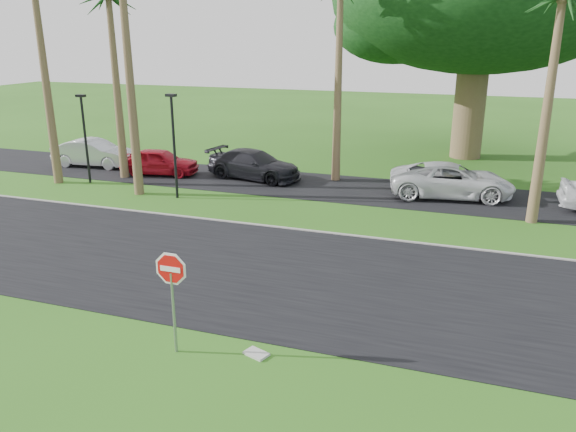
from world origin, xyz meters
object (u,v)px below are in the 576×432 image
(car_silver, at_px, (94,153))
(car_red, at_px, (160,162))
(car_dark, at_px, (254,165))
(stop_sign_near, at_px, (172,282))
(car_minivan, at_px, (452,181))

(car_silver, height_order, car_red, car_silver)
(car_silver, xyz_separation_m, car_dark, (9.54, 0.28, -0.03))
(stop_sign_near, distance_m, car_silver, 21.03)
(car_dark, bearing_deg, car_silver, 101.55)
(car_silver, bearing_deg, car_minivan, -94.63)
(car_silver, bearing_deg, car_dark, -93.03)
(car_minivan, bearing_deg, stop_sign_near, 153.06)
(car_silver, xyz_separation_m, car_minivan, (19.28, 0.03, 0.01))
(stop_sign_near, xyz_separation_m, car_minivan, (5.23, 15.64, -1.01))
(car_silver, height_order, car_minivan, car_minivan)
(car_silver, bearing_deg, car_red, -101.23)
(car_red, bearing_deg, car_minivan, -97.13)
(car_dark, relative_size, car_minivan, 0.91)
(stop_sign_near, xyz_separation_m, car_dark, (-4.52, 15.89, -1.05))
(stop_sign_near, bearing_deg, car_dark, 105.86)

